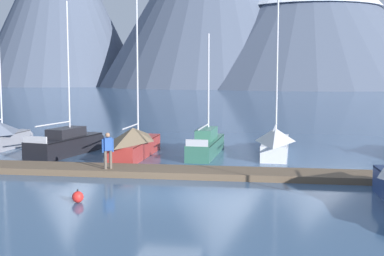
{
  "coord_description": "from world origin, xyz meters",
  "views": [
    {
      "loc": [
        4.02,
        -19.37,
        4.75
      ],
      "look_at": [
        0.0,
        6.0,
        2.0
      ],
      "focal_mm": 48.58,
      "sensor_mm": 36.0,
      "label": 1
    }
  ],
  "objects_px": {
    "sailboat_mid_dock_starboard": "(208,143)",
    "sailboat_far_berth": "(276,141)",
    "sailboat_second_berth": "(70,143)",
    "sailboat_nearest_berth": "(0,135)",
    "person_on_dock": "(108,148)",
    "sailboat_mid_dock_port": "(136,142)",
    "mooring_buoy_channel_marker": "(78,197)"
  },
  "relations": [
    {
      "from": "sailboat_mid_dock_starboard",
      "to": "sailboat_nearest_berth",
      "type": "bearing_deg",
      "value": -178.38
    },
    {
      "from": "sailboat_nearest_berth",
      "to": "sailboat_mid_dock_starboard",
      "type": "xyz_separation_m",
      "value": [
        12.99,
        0.37,
        -0.29
      ]
    },
    {
      "from": "mooring_buoy_channel_marker",
      "to": "sailboat_second_berth",
      "type": "bearing_deg",
      "value": 113.48
    },
    {
      "from": "sailboat_mid_dock_port",
      "to": "mooring_buoy_channel_marker",
      "type": "height_order",
      "value": "sailboat_mid_dock_port"
    },
    {
      "from": "sailboat_second_berth",
      "to": "sailboat_mid_dock_port",
      "type": "distance_m",
      "value": 4.16
    },
    {
      "from": "mooring_buoy_channel_marker",
      "to": "sailboat_mid_dock_port",
      "type": "bearing_deg",
      "value": 93.58
    },
    {
      "from": "sailboat_mid_dock_starboard",
      "to": "mooring_buoy_channel_marker",
      "type": "xyz_separation_m",
      "value": [
        -3.22,
        -12.38,
        -0.39
      ]
    },
    {
      "from": "sailboat_mid_dock_port",
      "to": "mooring_buoy_channel_marker",
      "type": "relative_size",
      "value": 18.17
    },
    {
      "from": "sailboat_second_berth",
      "to": "sailboat_nearest_berth",
      "type": "bearing_deg",
      "value": 168.79
    },
    {
      "from": "sailboat_nearest_berth",
      "to": "person_on_dock",
      "type": "relative_size",
      "value": 5.14
    },
    {
      "from": "sailboat_far_berth",
      "to": "sailboat_nearest_berth",
      "type": "bearing_deg",
      "value": -178.53
    },
    {
      "from": "sailboat_mid_dock_starboard",
      "to": "person_on_dock",
      "type": "distance_m",
      "value": 8.22
    },
    {
      "from": "sailboat_nearest_berth",
      "to": "mooring_buoy_channel_marker",
      "type": "height_order",
      "value": "sailboat_nearest_berth"
    },
    {
      "from": "mooring_buoy_channel_marker",
      "to": "sailboat_nearest_berth",
      "type": "bearing_deg",
      "value": 129.11
    },
    {
      "from": "sailboat_second_berth",
      "to": "sailboat_far_berth",
      "type": "distance_m",
      "value": 12.06
    },
    {
      "from": "sailboat_mid_dock_starboard",
      "to": "person_on_dock",
      "type": "bearing_deg",
      "value": -117.09
    },
    {
      "from": "sailboat_second_berth",
      "to": "sailboat_mid_dock_starboard",
      "type": "height_order",
      "value": "sailboat_second_berth"
    },
    {
      "from": "person_on_dock",
      "to": "mooring_buoy_channel_marker",
      "type": "height_order",
      "value": "person_on_dock"
    },
    {
      "from": "sailboat_far_berth",
      "to": "mooring_buoy_channel_marker",
      "type": "xyz_separation_m",
      "value": [
        -7.18,
        -12.45,
        -0.58
      ]
    },
    {
      "from": "sailboat_second_berth",
      "to": "mooring_buoy_channel_marker",
      "type": "xyz_separation_m",
      "value": [
        4.79,
        -11.03,
        -0.44
      ]
    },
    {
      "from": "person_on_dock",
      "to": "sailboat_mid_dock_starboard",
      "type": "bearing_deg",
      "value": 62.91
    },
    {
      "from": "sailboat_mid_dock_starboard",
      "to": "sailboat_far_berth",
      "type": "height_order",
      "value": "sailboat_far_berth"
    },
    {
      "from": "sailboat_nearest_berth",
      "to": "person_on_dock",
      "type": "bearing_deg",
      "value": -36.79
    },
    {
      "from": "sailboat_second_berth",
      "to": "sailboat_far_berth",
      "type": "xyz_separation_m",
      "value": [
        11.98,
        1.42,
        0.14
      ]
    },
    {
      "from": "sailboat_second_berth",
      "to": "person_on_dock",
      "type": "relative_size",
      "value": 5.23
    },
    {
      "from": "sailboat_mid_dock_starboard",
      "to": "sailboat_mid_dock_port",
      "type": "bearing_deg",
      "value": -155.19
    },
    {
      "from": "sailboat_mid_dock_port",
      "to": "sailboat_mid_dock_starboard",
      "type": "bearing_deg",
      "value": 24.81
    },
    {
      "from": "sailboat_nearest_berth",
      "to": "sailboat_mid_dock_starboard",
      "type": "distance_m",
      "value": 13.0
    },
    {
      "from": "sailboat_nearest_berth",
      "to": "sailboat_mid_dock_port",
      "type": "bearing_deg",
      "value": -8.91
    },
    {
      "from": "sailboat_far_berth",
      "to": "sailboat_mid_dock_starboard",
      "type": "bearing_deg",
      "value": -179.05
    },
    {
      "from": "sailboat_second_berth",
      "to": "sailboat_mid_dock_starboard",
      "type": "distance_m",
      "value": 8.13
    },
    {
      "from": "sailboat_mid_dock_starboard",
      "to": "sailboat_far_berth",
      "type": "relative_size",
      "value": 0.8
    }
  ]
}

